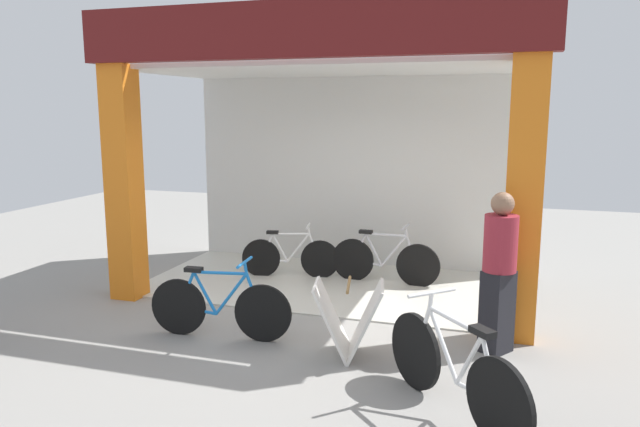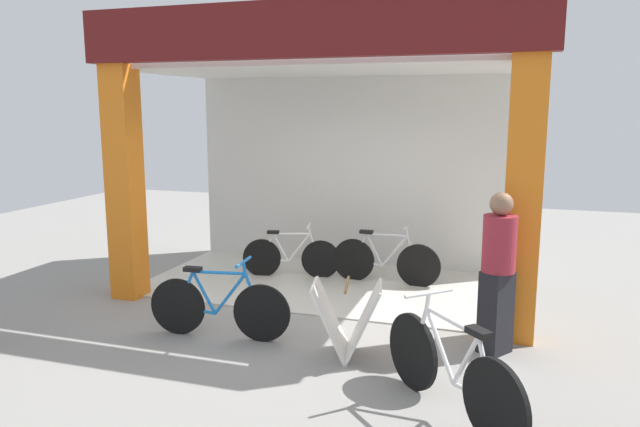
# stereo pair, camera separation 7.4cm
# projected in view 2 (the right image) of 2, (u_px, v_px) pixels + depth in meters

# --- Properties ---
(ground_plane) EXTENTS (18.59, 18.59, 0.00)m
(ground_plane) POSITION_uv_depth(u_px,v_px,m) (303.00, 315.00, 7.30)
(ground_plane) COLOR gray
(ground_plane) RESTS_ON ground
(shop_facade) EXTENTS (5.50, 2.95, 3.66)m
(shop_facade) POSITION_uv_depth(u_px,v_px,m) (337.00, 146.00, 8.29)
(shop_facade) COLOR beige
(shop_facade) RESTS_ON ground
(bicycle_inside_0) EXTENTS (1.58, 0.43, 0.87)m
(bicycle_inside_0) POSITION_uv_depth(u_px,v_px,m) (385.00, 260.00, 8.54)
(bicycle_inside_0) COLOR black
(bicycle_inside_0) RESTS_ON ground
(bicycle_inside_1) EXTENTS (1.43, 0.43, 0.80)m
(bicycle_inside_1) POSITION_uv_depth(u_px,v_px,m) (291.00, 256.00, 8.88)
(bicycle_inside_1) COLOR black
(bicycle_inside_1) RESTS_ON ground
(bicycle_parked_0) EXTENTS (1.61, 0.44, 0.89)m
(bicycle_parked_0) POSITION_uv_depth(u_px,v_px,m) (219.00, 306.00, 6.53)
(bicycle_parked_0) COLOR black
(bicycle_parked_0) RESTS_ON ground
(bicycle_parked_1) EXTENTS (1.24, 1.31, 0.97)m
(bicycle_parked_1) POSITION_uv_depth(u_px,v_px,m) (450.00, 371.00, 4.86)
(bicycle_parked_1) COLOR black
(bicycle_parked_1) RESTS_ON ground
(sandwich_board_sign) EXTENTS (0.80, 0.68, 0.77)m
(sandwich_board_sign) POSITION_uv_depth(u_px,v_px,m) (347.00, 320.00, 6.04)
(sandwich_board_sign) COLOR silver
(sandwich_board_sign) RESTS_ON ground
(pedestrian_2) EXTENTS (0.47, 0.47, 1.67)m
(pedestrian_2) POSITION_uv_depth(u_px,v_px,m) (498.00, 271.00, 6.05)
(pedestrian_2) COLOR black
(pedestrian_2) RESTS_ON ground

